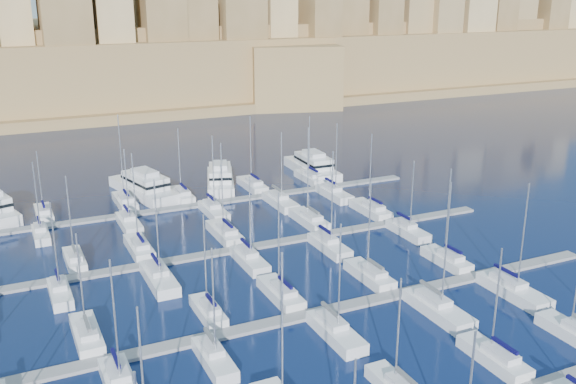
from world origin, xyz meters
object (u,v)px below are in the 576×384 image
motor_yacht_c (220,178)px  motor_yacht_d (313,166)px  motor_yacht_b (144,186)px  sailboat_4 (494,358)px

motor_yacht_c → motor_yacht_d: bearing=1.8°
motor_yacht_d → motor_yacht_b: bearing=179.2°
sailboat_4 → motor_yacht_c: bearing=93.7°
sailboat_4 → motor_yacht_d: 72.50m
sailboat_4 → motor_yacht_c: (-4.49, 70.10, 1.00)m
sailboat_4 → motor_yacht_b: (-18.88, 71.22, 1.00)m
sailboat_4 → motor_yacht_d: sailboat_4 is taller
motor_yacht_b → motor_yacht_c: bearing=-4.4°
motor_yacht_c → motor_yacht_d: 20.28m
sailboat_4 → motor_yacht_c: 70.25m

